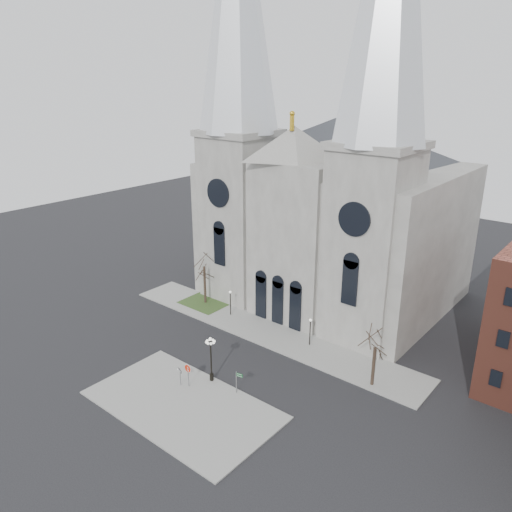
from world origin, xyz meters
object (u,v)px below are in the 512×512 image
Objects in this scene: stop_sign at (188,371)px; one_way_sign at (180,373)px; globe_lamp at (211,354)px; street_name_sign at (237,381)px.

stop_sign is 1.30× the size of one_way_sign.
globe_lamp is at bearing 74.94° from one_way_sign.
street_name_sign is at bearing 45.88° from stop_sign.
globe_lamp is 3.76m from street_name_sign.
stop_sign reaches higher than one_way_sign.
stop_sign is 4.91m from street_name_sign.
stop_sign is 1.04× the size of street_name_sign.
one_way_sign is (-0.75, -0.38, -0.44)m from stop_sign.
street_name_sign reaches higher than one_way_sign.
globe_lamp is at bearing 84.33° from stop_sign.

